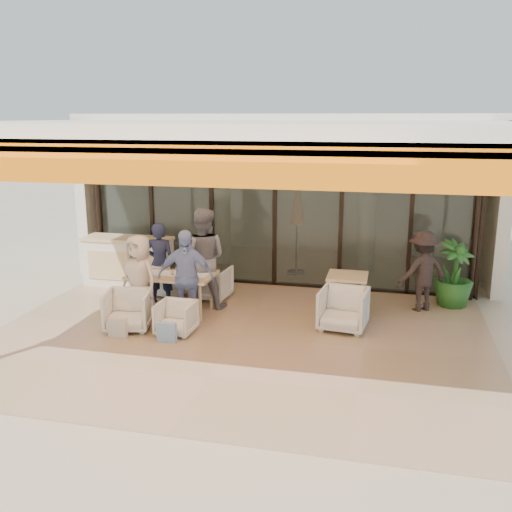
# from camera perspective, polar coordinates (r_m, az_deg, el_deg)

# --- Properties ---
(ground) EXTENTS (70.00, 70.00, 0.00)m
(ground) POSITION_cam_1_polar(r_m,az_deg,el_deg) (9.28, -1.90, -8.18)
(ground) COLOR #C6B293
(ground) RESTS_ON ground
(terrace_floor) EXTENTS (8.00, 6.00, 0.01)m
(terrace_floor) POSITION_cam_1_polar(r_m,az_deg,el_deg) (9.28, -1.90, -8.15)
(terrace_floor) COLOR tan
(terrace_floor) RESTS_ON ground
(terrace_structure) EXTENTS (8.00, 6.00, 3.40)m
(terrace_structure) POSITION_cam_1_polar(r_m,az_deg,el_deg) (8.36, -2.56, 12.26)
(terrace_structure) COLOR silver
(terrace_structure) RESTS_ON ground
(glass_storefront) EXTENTS (8.08, 0.10, 3.20)m
(glass_storefront) POSITION_cam_1_polar(r_m,az_deg,el_deg) (11.68, 1.90, 4.56)
(glass_storefront) COLOR #9EADA3
(glass_storefront) RESTS_ON ground
(interior_block) EXTENTS (9.05, 3.62, 3.52)m
(interior_block) POSITION_cam_1_polar(r_m,az_deg,el_deg) (13.86, 3.87, 8.62)
(interior_block) COLOR silver
(interior_block) RESTS_ON ground
(host_counter) EXTENTS (1.85, 0.65, 1.04)m
(host_counter) POSITION_cam_1_polar(r_m,az_deg,el_deg) (12.18, -12.65, -0.51)
(host_counter) COLOR silver
(host_counter) RESTS_ON ground
(dining_table) EXTENTS (1.50, 0.90, 0.93)m
(dining_table) POSITION_cam_1_polar(r_m,az_deg,el_deg) (10.30, -8.38, -2.04)
(dining_table) COLOR beige
(dining_table) RESTS_ON ground
(chair_far_left) EXTENTS (0.82, 0.80, 0.66)m
(chair_far_left) POSITION_cam_1_polar(r_m,az_deg,el_deg) (11.39, -8.53, -2.37)
(chair_far_left) COLOR white
(chair_far_left) RESTS_ON ground
(chair_far_right) EXTENTS (0.74, 0.70, 0.71)m
(chair_far_right) POSITION_cam_1_polar(r_m,az_deg,el_deg) (11.10, -4.50, -2.55)
(chair_far_right) COLOR white
(chair_far_right) RESTS_ON ground
(chair_near_left) EXTENTS (0.85, 0.81, 0.74)m
(chair_near_left) POSITION_cam_1_polar(r_m,az_deg,el_deg) (9.72, -12.67, -5.16)
(chair_near_left) COLOR white
(chair_near_left) RESTS_ON ground
(chair_near_right) EXTENTS (0.60, 0.57, 0.60)m
(chair_near_right) POSITION_cam_1_polar(r_m,az_deg,el_deg) (9.42, -8.02, -6.01)
(chair_near_right) COLOR white
(chair_near_right) RESTS_ON ground
(diner_navy) EXTENTS (0.62, 0.45, 1.57)m
(diner_navy) POSITION_cam_1_polar(r_m,az_deg,el_deg) (10.82, -9.58, -0.77)
(diner_navy) COLOR #1A2339
(diner_navy) RESTS_ON ground
(diner_grey) EXTENTS (0.99, 0.81, 1.87)m
(diner_grey) POSITION_cam_1_polar(r_m,az_deg,el_deg) (10.49, -5.38, -0.25)
(diner_grey) COLOR #5E5E62
(diner_grey) RESTS_ON ground
(diner_cream) EXTENTS (0.86, 0.71, 1.52)m
(diner_cream) POSITION_cam_1_polar(r_m,az_deg,el_deg) (10.04, -11.55, -2.17)
(diner_cream) COLOR beige
(diner_cream) RESTS_ON ground
(diner_periwinkle) EXTENTS (1.01, 0.54, 1.65)m
(diner_periwinkle) POSITION_cam_1_polar(r_m,az_deg,el_deg) (9.70, -7.06, -2.15)
(diner_periwinkle) COLOR #778EC6
(diner_periwinkle) RESTS_ON ground
(tote_bag_cream) EXTENTS (0.30, 0.10, 0.34)m
(tote_bag_cream) POSITION_cam_1_polar(r_m,az_deg,el_deg) (9.45, -13.66, -7.05)
(tote_bag_cream) COLOR silver
(tote_bag_cream) RESTS_ON ground
(tote_bag_blue) EXTENTS (0.30, 0.10, 0.34)m
(tote_bag_blue) POSITION_cam_1_polar(r_m,az_deg,el_deg) (9.12, -8.90, -7.60)
(tote_bag_blue) COLOR #99BFD8
(tote_bag_blue) RESTS_ON ground
(side_table) EXTENTS (0.70, 0.70, 0.74)m
(side_table) POSITION_cam_1_polar(r_m,az_deg,el_deg) (10.24, 9.13, -2.45)
(side_table) COLOR beige
(side_table) RESTS_ON ground
(side_chair) EXTENTS (0.84, 0.79, 0.78)m
(side_chair) POSITION_cam_1_polar(r_m,az_deg,el_deg) (9.60, 8.73, -5.09)
(side_chair) COLOR white
(side_chair) RESTS_ON ground
(standing_woman) EXTENTS (1.11, 0.97, 1.49)m
(standing_woman) POSITION_cam_1_polar(r_m,az_deg,el_deg) (10.71, 16.31, -1.51)
(standing_woman) COLOR black
(standing_woman) RESTS_ON ground
(potted_palm) EXTENTS (1.00, 1.00, 1.26)m
(potted_palm) POSITION_cam_1_polar(r_m,az_deg,el_deg) (11.17, 19.18, -1.73)
(potted_palm) COLOR #1E5919
(potted_palm) RESTS_ON ground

